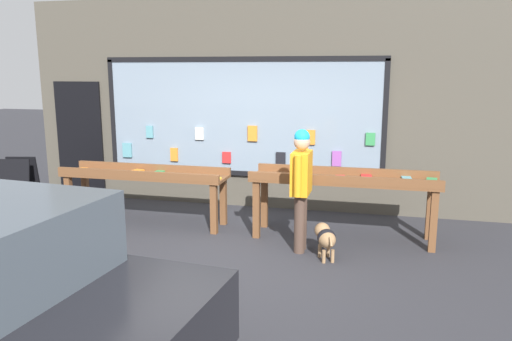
% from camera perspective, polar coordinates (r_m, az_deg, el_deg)
% --- Properties ---
extents(ground_plane, '(40.00, 40.00, 0.00)m').
position_cam_1_polar(ground_plane, '(6.45, -4.29, -9.52)').
color(ground_plane, '#2D2D33').
extents(shopfront_facade, '(8.23, 0.29, 3.48)m').
position_cam_1_polar(shopfront_facade, '(8.36, 0.22, 7.45)').
color(shopfront_facade, '#4C473D').
rests_on(shopfront_facade, ground_plane).
extents(display_table_left, '(2.53, 0.61, 0.87)m').
position_cam_1_polar(display_table_left, '(7.68, -12.59, -0.93)').
color(display_table_left, brown).
rests_on(display_table_left, ground_plane).
extents(display_table_right, '(2.53, 0.67, 0.95)m').
position_cam_1_polar(display_table_right, '(6.91, 10.03, -1.62)').
color(display_table_right, brown).
rests_on(display_table_right, ground_plane).
extents(person_browsing, '(0.23, 0.64, 1.58)m').
position_cam_1_polar(person_browsing, '(6.33, 5.19, -1.31)').
color(person_browsing, '#4C382D').
rests_on(person_browsing, ground_plane).
extents(small_dog, '(0.33, 0.52, 0.41)m').
position_cam_1_polar(small_dog, '(6.27, 7.95, -7.56)').
color(small_dog, '#99724C').
rests_on(small_dog, ground_plane).
extents(sandwich_board_sign, '(0.59, 0.66, 0.95)m').
position_cam_1_polar(sandwich_board_sign, '(8.70, -25.36, -1.77)').
color(sandwich_board_sign, black).
rests_on(sandwich_board_sign, ground_plane).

